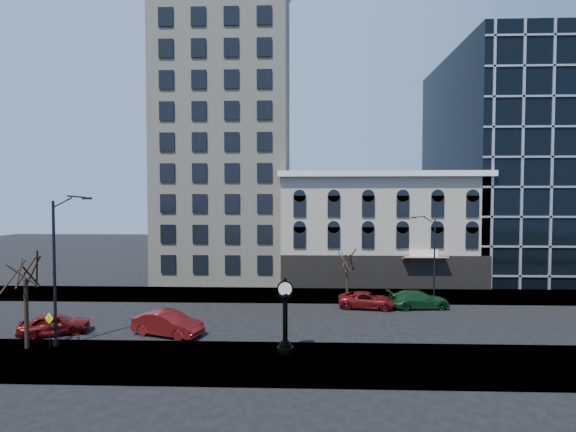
{
  "coord_description": "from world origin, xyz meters",
  "views": [
    {
      "loc": [
        3.07,
        -29.65,
        9.18
      ],
      "look_at": [
        2.0,
        4.0,
        8.0
      ],
      "focal_mm": 24.0,
      "sensor_mm": 36.0,
      "label": 1
    }
  ],
  "objects_px": {
    "street_clock": "(285,318)",
    "street_lamp_near": "(67,230)",
    "warning_sign": "(49,324)",
    "car_near_b": "(168,323)",
    "car_near_a": "(55,324)"
  },
  "relations": [
    {
      "from": "street_clock",
      "to": "car_near_b",
      "type": "relative_size",
      "value": 0.91
    },
    {
      "from": "warning_sign",
      "to": "car_near_b",
      "type": "height_order",
      "value": "warning_sign"
    },
    {
      "from": "street_clock",
      "to": "car_near_a",
      "type": "distance_m",
      "value": 16.46
    },
    {
      "from": "street_clock",
      "to": "street_lamp_near",
      "type": "height_order",
      "value": "street_lamp_near"
    },
    {
      "from": "car_near_a",
      "to": "car_near_b",
      "type": "distance_m",
      "value": 7.91
    },
    {
      "from": "car_near_a",
      "to": "car_near_b",
      "type": "bearing_deg",
      "value": -112.19
    },
    {
      "from": "street_clock",
      "to": "warning_sign",
      "type": "distance_m",
      "value": 14.76
    },
    {
      "from": "street_clock",
      "to": "warning_sign",
      "type": "height_order",
      "value": "street_clock"
    },
    {
      "from": "street_clock",
      "to": "car_near_b",
      "type": "distance_m",
      "value": 8.86
    },
    {
      "from": "warning_sign",
      "to": "car_near_b",
      "type": "distance_m",
      "value": 7.12
    },
    {
      "from": "car_near_b",
      "to": "street_lamp_near",
      "type": "bearing_deg",
      "value": 128.64
    },
    {
      "from": "street_clock",
      "to": "car_near_a",
      "type": "relative_size",
      "value": 1.02
    },
    {
      "from": "warning_sign",
      "to": "car_near_b",
      "type": "bearing_deg",
      "value": 43.01
    },
    {
      "from": "street_clock",
      "to": "warning_sign",
      "type": "xyz_separation_m",
      "value": [
        -14.75,
        0.15,
        -0.54
      ]
    },
    {
      "from": "warning_sign",
      "to": "car_near_a",
      "type": "relative_size",
      "value": 0.49
    }
  ]
}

